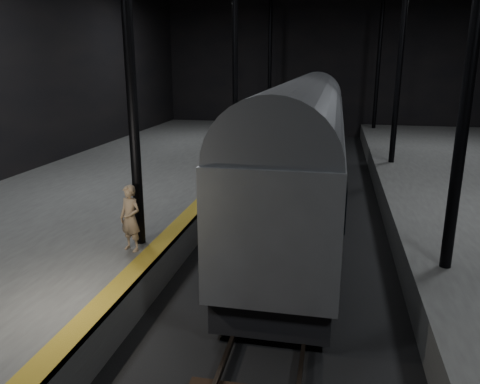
# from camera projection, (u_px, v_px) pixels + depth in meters

# --- Properties ---
(ground) EXTENTS (44.00, 44.00, 0.00)m
(ground) POSITION_uv_depth(u_px,v_px,m) (296.00, 235.00, 15.73)
(ground) COLOR black
(ground) RESTS_ON ground
(platform_left) EXTENTS (9.00, 43.80, 1.00)m
(platform_left) POSITION_uv_depth(u_px,v_px,m) (90.00, 207.00, 17.04)
(platform_left) COLOR #4A4A48
(platform_left) RESTS_ON ground
(tactile_strip) EXTENTS (0.50, 43.80, 0.01)m
(tactile_strip) POSITION_uv_depth(u_px,v_px,m) (202.00, 201.00, 16.08)
(tactile_strip) COLOR olive
(tactile_strip) RESTS_ON platform_left
(track) EXTENTS (2.40, 43.00, 0.24)m
(track) POSITION_uv_depth(u_px,v_px,m) (296.00, 233.00, 15.71)
(track) COLOR #3F3328
(track) RESTS_ON ground
(train) EXTENTS (2.79, 18.61, 4.98)m
(train) POSITION_uv_depth(u_px,v_px,m) (304.00, 141.00, 17.31)
(train) COLOR #9FA2A7
(train) RESTS_ON ground
(woman) EXTENTS (0.72, 0.60, 1.70)m
(woman) POSITION_uv_depth(u_px,v_px,m) (130.00, 218.00, 11.68)
(woman) COLOR #A08362
(woman) RESTS_ON platform_left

